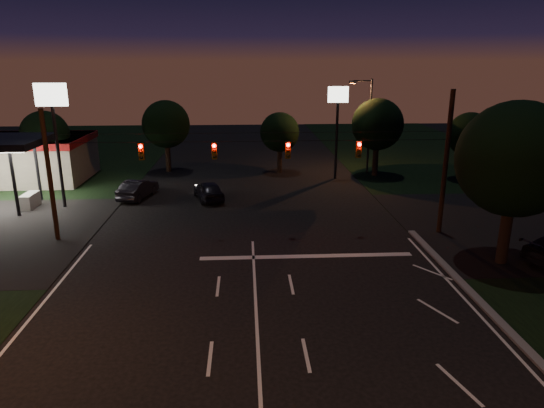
{
  "coord_description": "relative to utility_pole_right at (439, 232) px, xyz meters",
  "views": [
    {
      "loc": [
        -0.37,
        -13.73,
        10.64
      ],
      "look_at": [
        1.07,
        11.9,
        3.0
      ],
      "focal_mm": 32.0,
      "sensor_mm": 36.0,
      "label": 1
    }
  ],
  "objects": [
    {
      "name": "tree_far_c",
      "position": [
        -8.98,
        18.1,
        3.9
      ],
      "size": [
        3.8,
        3.8,
        5.86
      ],
      "color": "black",
      "rests_on": "ground"
    },
    {
      "name": "pole_sign_right",
      "position": [
        -4.0,
        15.0,
        6.24
      ],
      "size": [
        1.8,
        0.3,
        8.4
      ],
      "color": "black",
      "rests_on": "ground"
    },
    {
      "name": "car_oncoming_a",
      "position": [
        -15.3,
        8.46,
        0.75
      ],
      "size": [
        2.99,
        4.75,
        1.51
      ],
      "primitive_type": "imported",
      "rotation": [
        0.0,
        0.0,
        3.44
      ],
      "color": "black",
      "rests_on": "ground"
    },
    {
      "name": "utility_pole_left",
      "position": [
        -24.0,
        0.0,
        0.0
      ],
      "size": [
        0.28,
        0.28,
        8.0
      ],
      "primitive_type": "cylinder",
      "color": "black",
      "rests_on": "ground"
    },
    {
      "name": "tree_right_near",
      "position": [
        1.53,
        -4.83,
        5.68
      ],
      "size": [
        6.0,
        6.0,
        8.76
      ],
      "color": "black",
      "rests_on": "ground"
    },
    {
      "name": "tree_far_a",
      "position": [
        -29.98,
        15.12,
        4.26
      ],
      "size": [
        4.2,
        4.2,
        6.42
      ],
      "color": "black",
      "rests_on": "ground"
    },
    {
      "name": "car_oncoming_b",
      "position": [
        -21.0,
        9.31,
        0.76
      ],
      "size": [
        2.66,
        4.85,
        1.52
      ],
      "primitive_type": "imported",
      "rotation": [
        0.0,
        0.0,
        2.9
      ],
      "color": "black",
      "rests_on": "ground"
    },
    {
      "name": "tree_far_b",
      "position": [
        -19.98,
        19.13,
        4.61
      ],
      "size": [
        4.6,
        4.6,
        6.98
      ],
      "color": "black",
      "rests_on": "ground"
    },
    {
      "name": "signal_span",
      "position": [
        -12.0,
        -0.04,
        5.5
      ],
      "size": [
        24.0,
        0.4,
        1.56
      ],
      "color": "black",
      "rests_on": "ground"
    },
    {
      "name": "utility_pole_right",
      "position": [
        0.0,
        0.0,
        0.0
      ],
      "size": [
        0.3,
        0.3,
        9.0
      ],
      "primitive_type": "cylinder",
      "color": "black",
      "rests_on": "ground"
    },
    {
      "name": "tree_far_d",
      "position": [
        0.02,
        16.13,
        4.83
      ],
      "size": [
        4.8,
        4.8,
        7.3
      ],
      "color": "black",
      "rests_on": "ground"
    },
    {
      "name": "street_light_right_far",
      "position": [
        -0.76,
        17.0,
        5.24
      ],
      "size": [
        2.2,
        0.35,
        9.0
      ],
      "color": "black",
      "rests_on": "ground"
    },
    {
      "name": "gas_station",
      "position": [
        -33.86,
        15.39,
        2.38
      ],
      "size": [
        14.2,
        16.1,
        5.25
      ],
      "color": "gray",
      "rests_on": "ground"
    },
    {
      "name": "tree_far_e",
      "position": [
        8.02,
        14.11,
        4.11
      ],
      "size": [
        4.0,
        4.0,
        6.18
      ],
      "color": "black",
      "rests_on": "ground"
    },
    {
      "name": "ground",
      "position": [
        -12.0,
        -15.0,
        0.0
      ],
      "size": [
        140.0,
        140.0,
        0.0
      ],
      "primitive_type": "plane",
      "color": "black",
      "rests_on": "ground"
    },
    {
      "name": "stop_bar",
      "position": [
        -9.0,
        -3.5,
        0.01
      ],
      "size": [
        12.0,
        0.5,
        0.01
      ],
      "primitive_type": "cube",
      "color": "silver",
      "rests_on": "ground"
    },
    {
      "name": "pole_sign_left_near",
      "position": [
        -26.0,
        7.0,
        6.98
      ],
      "size": [
        2.2,
        0.3,
        9.1
      ],
      "color": "black",
      "rests_on": "ground"
    }
  ]
}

